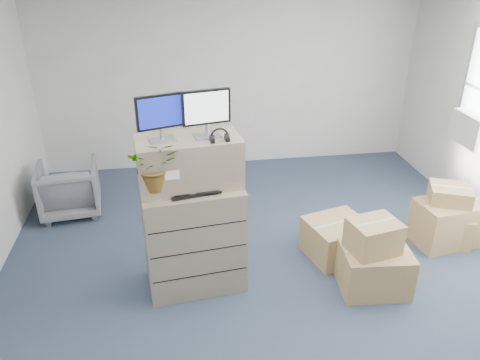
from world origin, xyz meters
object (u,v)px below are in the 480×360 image
object	(u,v)px
water_bottle	(201,170)
filing_cabinet_lower	(194,237)
monitor_right	(206,111)
office_chair	(69,186)
keyboard	(195,192)
potted_plant	(155,171)
monitor_left	(160,115)

from	to	relation	value
water_bottle	filing_cabinet_lower	bearing A→B (deg)	-147.32
filing_cabinet_lower	water_bottle	distance (m)	0.75
monitor_right	office_chair	bearing A→B (deg)	123.95
keyboard	potted_plant	world-z (taller)	potted_plant
keyboard	water_bottle	bearing A→B (deg)	55.33
filing_cabinet_lower	monitor_right	xyz separation A→B (m)	(0.18, 0.06, 1.35)
water_bottle	monitor_right	bearing A→B (deg)	-3.23
monitor_left	keyboard	world-z (taller)	monitor_left
monitor_left	office_chair	distance (m)	2.70
monitor_right	keyboard	distance (m)	0.79
potted_plant	office_chair	world-z (taller)	potted_plant
potted_plant	office_chair	distance (m)	2.53
monitor_right	office_chair	xyz separation A→B (m)	(-1.78, 1.72, -1.54)
water_bottle	potted_plant	bearing A→B (deg)	-154.76
filing_cabinet_lower	monitor_left	size ratio (longest dim) A/B	2.62
filing_cabinet_lower	water_bottle	xyz separation A→B (m)	(0.11, 0.07, 0.74)
filing_cabinet_lower	water_bottle	world-z (taller)	water_bottle
monitor_right	water_bottle	size ratio (longest dim) A/B	1.52
keyboard	water_bottle	xyz separation A→B (m)	(0.08, 0.19, 0.14)
keyboard	monitor_right	bearing A→B (deg)	38.27
water_bottle	keyboard	bearing A→B (deg)	-112.90
filing_cabinet_lower	keyboard	world-z (taller)	keyboard
monitor_left	potted_plant	xyz separation A→B (m)	(-0.08, -0.16, -0.48)
filing_cabinet_lower	monitor_right	size ratio (longest dim) A/B	2.52
keyboard	office_chair	size ratio (longest dim) A/B	0.62
keyboard	potted_plant	distance (m)	0.44
water_bottle	potted_plant	distance (m)	0.50
monitor_left	water_bottle	distance (m)	0.70
keyboard	monitor_left	bearing A→B (deg)	141.11
keyboard	office_chair	xyz separation A→B (m)	(-1.62, 1.91, -0.79)
monitor_left	monitor_right	world-z (taller)	monitor_right
monitor_left	keyboard	xyz separation A→B (m)	(0.27, -0.14, -0.74)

